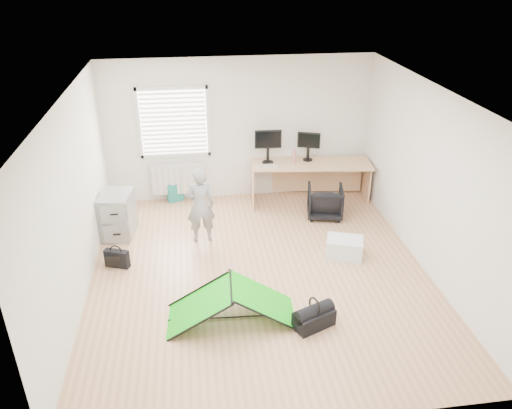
{
  "coord_description": "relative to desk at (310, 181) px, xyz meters",
  "views": [
    {
      "loc": [
        -0.9,
        -6.19,
        4.32
      ],
      "look_at": [
        0.0,
        0.4,
        0.95
      ],
      "focal_mm": 35.0,
      "sensor_mm": 36.0,
      "label": 1
    }
  ],
  "objects": [
    {
      "name": "monitor_right",
      "position": [
        -0.04,
        0.15,
        0.59
      ],
      "size": [
        0.43,
        0.23,
        0.41
      ],
      "primitive_type": "cube",
      "rotation": [
        0.0,
        0.0,
        -0.34
      ],
      "color": "black",
      "rests_on": "desk"
    },
    {
      "name": "desk",
      "position": [
        0.0,
        0.0,
        0.0
      ],
      "size": [
        2.33,
        0.98,
        0.77
      ],
      "primitive_type": "cube",
      "rotation": [
        0.0,
        0.0,
        -0.12
      ],
      "color": "tan",
      "rests_on": "ground"
    },
    {
      "name": "filing_cabinet",
      "position": [
        -3.53,
        -0.89,
        -0.0
      ],
      "size": [
        0.59,
        0.72,
        0.76
      ],
      "primitive_type": "cube",
      "rotation": [
        0.0,
        0.0,
        -0.15
      ],
      "color": "#929597",
      "rests_on": "ground"
    },
    {
      "name": "thermos",
      "position": [
        -0.32,
        0.05,
        0.51
      ],
      "size": [
        0.07,
        0.07,
        0.24
      ],
      "primitive_type": "cylinder",
      "rotation": [
        0.0,
        0.0,
        -0.06
      ],
      "color": "#BE6A73",
      "rests_on": "desk"
    },
    {
      "name": "storage_crate",
      "position": [
        0.07,
        -2.07,
        -0.23
      ],
      "size": [
        0.65,
        0.55,
        0.31
      ],
      "primitive_type": "cube",
      "rotation": [
        0.0,
        0.0,
        -0.33
      ],
      "color": "silver",
      "rests_on": "ground"
    },
    {
      "name": "kite",
      "position": [
        -1.84,
        -3.34,
        -0.13
      ],
      "size": [
        1.72,
        0.84,
        0.52
      ],
      "primitive_type": null,
      "rotation": [
        0.0,
        0.0,
        -0.06
      ],
      "color": "#15C212",
      "rests_on": "ground"
    },
    {
      "name": "window",
      "position": [
        -2.52,
        0.37,
        1.17
      ],
      "size": [
        1.2,
        0.06,
        1.2
      ],
      "primitive_type": "cube",
      "color": "silver",
      "rests_on": "back_wall"
    },
    {
      "name": "white_box",
      "position": [
        -2.42,
        -3.21,
        -0.33
      ],
      "size": [
        0.13,
        0.13,
        0.1
      ],
      "primitive_type": "cube",
      "rotation": [
        0.0,
        0.0,
        0.38
      ],
      "color": "silver",
      "rests_on": "ground"
    },
    {
      "name": "person",
      "position": [
        -2.14,
        -1.26,
        0.26
      ],
      "size": [
        0.5,
        0.35,
        1.3
      ],
      "primitive_type": "imported",
      "rotation": [
        0.0,
        0.0,
        3.24
      ],
      "color": "gray",
      "rests_on": "ground"
    },
    {
      "name": "laptop_bag",
      "position": [
        -3.46,
        -1.88,
        -0.24
      ],
      "size": [
        0.39,
        0.25,
        0.28
      ],
      "primitive_type": "cube",
      "rotation": [
        0.0,
        0.0,
        -0.38
      ],
      "color": "black",
      "rests_on": "ground"
    },
    {
      "name": "keyboard",
      "position": [
        -0.86,
        -0.07,
        0.4
      ],
      "size": [
        0.45,
        0.16,
        0.02
      ],
      "primitive_type": "cube",
      "rotation": [
        0.0,
        0.0,
        0.02
      ],
      "color": "beige",
      "rests_on": "desk"
    },
    {
      "name": "office_chair",
      "position": [
        0.11,
        -0.7,
        -0.1
      ],
      "size": [
        0.73,
        0.74,
        0.58
      ],
      "primitive_type": "imported",
      "rotation": [
        0.0,
        0.0,
        2.94
      ],
      "color": "black",
      "rests_on": "ground"
    },
    {
      "name": "monitor_left",
      "position": [
        -0.82,
        0.12,
        0.62
      ],
      "size": [
        0.5,
        0.13,
        0.48
      ],
      "primitive_type": "cube",
      "rotation": [
        0.0,
        0.0,
        -0.05
      ],
      "color": "black",
      "rests_on": "desk"
    },
    {
      "name": "radiator",
      "position": [
        -2.52,
        0.33,
        0.07
      ],
      "size": [
        1.0,
        0.12,
        0.6
      ],
      "primitive_type": "cube",
      "color": "silver",
      "rests_on": "back_wall"
    },
    {
      "name": "duffel_bag",
      "position": [
        -0.8,
        -3.63,
        -0.27
      ],
      "size": [
        0.59,
        0.45,
        0.23
      ],
      "primitive_type": "cube",
      "rotation": [
        0.0,
        0.0,
        0.41
      ],
      "color": "black",
      "rests_on": "ground"
    },
    {
      "name": "tote_bag",
      "position": [
        -2.6,
        0.29,
        -0.21
      ],
      "size": [
        0.32,
        0.23,
        0.35
      ],
      "primitive_type": "cube",
      "rotation": [
        0.0,
        0.0,
        0.38
      ],
      "color": "#1E8379",
      "rests_on": "ground"
    },
    {
      "name": "back_wall",
      "position": [
        -1.32,
        0.41,
        0.97
      ],
      "size": [
        5.0,
        0.02,
        2.7
      ],
      "primitive_type": "cube",
      "color": "silver",
      "rests_on": "ground"
    },
    {
      "name": "ground",
      "position": [
        -1.32,
        -2.34,
        -0.38
      ],
      "size": [
        5.5,
        5.5,
        0.0
      ],
      "primitive_type": "plane",
      "color": "tan",
      "rests_on": "ground"
    }
  ]
}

